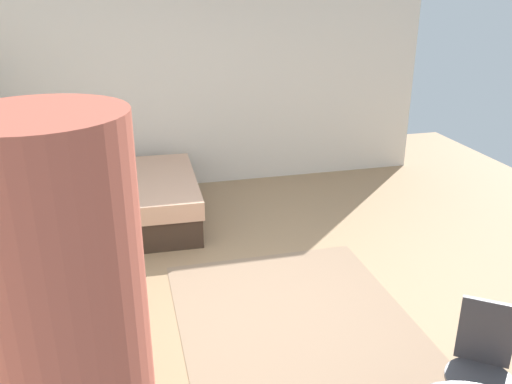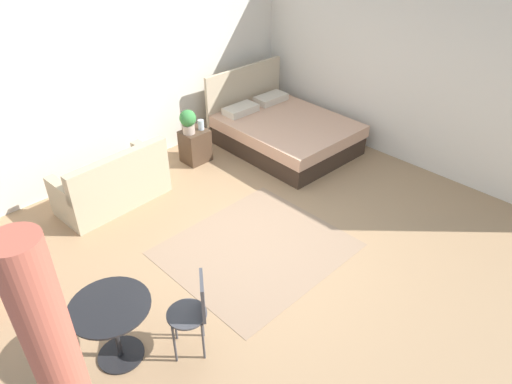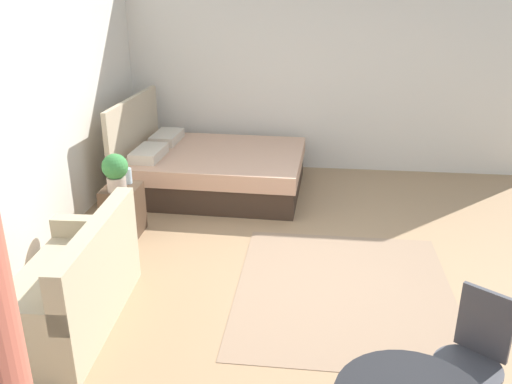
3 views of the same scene
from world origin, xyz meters
The scene contains 7 objects.
ground_plane centered at (0.00, 0.00, -0.01)m, with size 9.37×8.81×0.02m, color #9E7A56.
wall_right centered at (3.18, 0.00, 1.40)m, with size 0.12×5.81×2.80m, color silver.
area_rug centered at (-0.17, -0.09, 0.00)m, with size 2.13×1.87×0.01m, color #93755B.
bed centered at (2.08, 1.52, 0.29)m, with size 1.76×2.21×1.17m.
nightstand centered at (0.70, 2.19, 0.27)m, with size 0.42×0.36×0.53m.
vase centered at (0.82, 2.16, 0.62)m, with size 0.10×0.10×0.16m.
cafe_chair_near_window centered at (-1.61, -0.75, 0.55)m, with size 0.53×0.53×0.90m.
Camera 1 is at (-3.72, 1.12, 2.59)m, focal length 37.69 mm.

